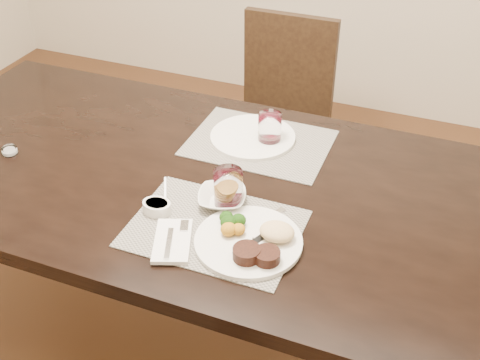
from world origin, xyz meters
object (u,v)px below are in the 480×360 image
at_px(chair_far, 280,108).
at_px(cracker_bowl, 222,198).
at_px(steak_knife, 253,240).
at_px(far_plate, 253,137).
at_px(dinner_plate, 253,240).
at_px(wine_glass_near, 228,190).

relative_size(chair_far, cracker_bowl, 5.25).
distance_m(steak_knife, far_plate, 0.52).
height_order(chair_far, far_plate, chair_far).
height_order(chair_far, dinner_plate, chair_far).
bearing_deg(steak_knife, dinner_plate, -53.03).
xyz_separation_m(chair_far, far_plate, (0.12, -0.67, 0.26)).
bearing_deg(cracker_bowl, dinner_plate, -43.23).
height_order(wine_glass_near, far_plate, wine_glass_near).
distance_m(steak_knife, wine_glass_near, 0.18).
distance_m(chair_far, far_plate, 0.73).
bearing_deg(cracker_bowl, chair_far, 98.66).
bearing_deg(steak_knife, chair_far, 128.91).
distance_m(cracker_bowl, wine_glass_near, 0.04).
height_order(chair_far, cracker_bowl, chair_far).
xyz_separation_m(dinner_plate, far_plate, (-0.19, 0.50, -0.01)).
xyz_separation_m(dinner_plate, wine_glass_near, (-0.13, 0.14, 0.03)).
bearing_deg(far_plate, dinner_plate, -69.41).
bearing_deg(wine_glass_near, steak_knife, -45.42).
bearing_deg(dinner_plate, cracker_bowl, 118.35).
distance_m(dinner_plate, far_plate, 0.53).
bearing_deg(steak_knife, wine_glass_near, 158.94).
relative_size(steak_knife, wine_glass_near, 2.19).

